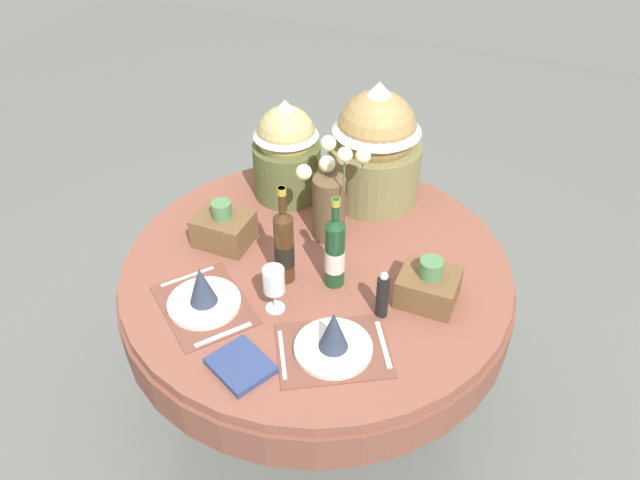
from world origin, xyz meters
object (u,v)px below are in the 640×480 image
at_px(pepper_mill, 382,296).
at_px(gift_tub_back_left, 286,146).
at_px(woven_basket_side_left, 224,228).
at_px(place_setting_left, 203,295).
at_px(wine_glass_left, 274,281).
at_px(dining_table, 316,288).
at_px(gift_tub_back_centre, 376,140).
at_px(book_on_table, 241,365).
at_px(wine_bottle_centre, 284,246).
at_px(woven_basket_side_right, 428,286).
at_px(place_setting_right, 333,340).
at_px(wine_bottle_left, 335,252).
at_px(flower_vase, 330,198).

relative_size(pepper_mill, gift_tub_back_left, 0.44).
bearing_deg(woven_basket_side_left, place_setting_left, -72.35).
xyz_separation_m(wine_glass_left, gift_tub_back_left, (-0.24, 0.62, 0.10)).
bearing_deg(pepper_mill, gift_tub_back_left, 138.15).
bearing_deg(dining_table, gift_tub_back_centre, 84.15).
bearing_deg(gift_tub_back_left, book_on_table, -73.77).
bearing_deg(woven_basket_side_left, wine_bottle_centre, -18.15).
bearing_deg(wine_bottle_centre, woven_basket_side_right, 10.31).
distance_m(place_setting_right, wine_glass_left, 0.27).
relative_size(wine_bottle_centre, gift_tub_back_centre, 0.76).
bearing_deg(wine_bottle_left, place_setting_right, -68.86).
distance_m(wine_glass_left, gift_tub_back_left, 0.67).
xyz_separation_m(place_setting_right, woven_basket_side_left, (-0.56, 0.33, 0.02)).
distance_m(wine_bottle_left, wine_bottle_centre, 0.17).
distance_m(gift_tub_back_left, woven_basket_side_right, 0.80).
relative_size(flower_vase, woven_basket_side_left, 2.13).
bearing_deg(wine_bottle_left, woven_basket_side_left, 173.71).
distance_m(place_setting_right, woven_basket_side_right, 0.38).
relative_size(wine_bottle_left, wine_glass_left, 2.06).
bearing_deg(gift_tub_back_centre, place_setting_right, -79.14).
height_order(wine_bottle_centre, book_on_table, wine_bottle_centre).
bearing_deg(flower_vase, wine_glass_left, -92.29).
xyz_separation_m(gift_tub_back_left, gift_tub_back_centre, (0.32, 0.11, 0.04)).
height_order(flower_vase, woven_basket_side_right, flower_vase).
bearing_deg(place_setting_left, flower_vase, 64.79).
height_order(place_setting_left, gift_tub_back_left, gift_tub_back_left).
relative_size(dining_table, book_on_table, 7.95).
height_order(dining_table, gift_tub_back_centre, gift_tub_back_centre).
distance_m(place_setting_right, woven_basket_side_left, 0.65).
xyz_separation_m(book_on_table, woven_basket_side_left, (-0.34, 0.50, 0.05)).
distance_m(place_setting_right, gift_tub_back_centre, 0.86).
xyz_separation_m(wine_bottle_centre, gift_tub_back_left, (-0.21, 0.47, 0.08)).
bearing_deg(gift_tub_back_left, flower_vase, -36.11).
xyz_separation_m(place_setting_left, wine_bottle_left, (0.35, 0.27, 0.09)).
xyz_separation_m(place_setting_right, woven_basket_side_right, (0.20, 0.33, 0.01)).
height_order(gift_tub_back_left, woven_basket_side_right, gift_tub_back_left).
relative_size(flower_vase, wine_bottle_centre, 1.11).
distance_m(place_setting_left, woven_basket_side_right, 0.73).
height_order(dining_table, pepper_mill, pepper_mill).
height_order(flower_vase, woven_basket_side_left, flower_vase).
xyz_separation_m(wine_bottle_left, woven_basket_side_left, (-0.45, 0.05, -0.07)).
bearing_deg(woven_basket_side_right, pepper_mill, -133.48).
xyz_separation_m(place_setting_right, gift_tub_back_left, (-0.48, 0.71, 0.17)).
bearing_deg(dining_table, woven_basket_side_left, -177.17).
bearing_deg(wine_glass_left, wine_bottle_left, 55.57).
bearing_deg(woven_basket_side_right, wine_bottle_centre, -169.69).
distance_m(place_setting_right, wine_bottle_left, 0.32).
relative_size(dining_table, gift_tub_back_left, 3.38).
height_order(place_setting_left, place_setting_right, same).
distance_m(place_setting_left, wine_glass_left, 0.24).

